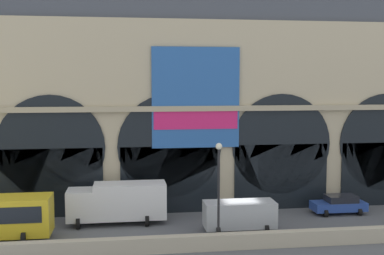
# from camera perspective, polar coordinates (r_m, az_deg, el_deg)

# --- Properties ---
(ground_plane) EXTENTS (200.00, 200.00, 0.00)m
(ground_plane) POSITION_cam_1_polar(r_m,az_deg,el_deg) (36.84, 5.68, -11.79)
(ground_plane) COLOR #54565B
(quay_parapet_wall) EXTENTS (90.00, 0.70, 1.03)m
(quay_parapet_wall) POSITION_cam_1_polar(r_m,az_deg,el_deg) (32.72, 7.49, -13.10)
(quay_parapet_wall) COLOR #B2A891
(quay_parapet_wall) RESTS_ON ground
(station_building) EXTENTS (49.58, 4.57, 18.98)m
(station_building) POSITION_cam_1_polar(r_m,az_deg,el_deg) (42.12, 3.61, 3.12)
(station_building) COLOR #BCAD8C
(station_building) RESTS_ON ground
(box_truck_midwest) EXTENTS (7.50, 2.91, 3.12)m
(box_truck_midwest) POSITION_cam_1_polar(r_m,az_deg,el_deg) (37.82, -8.73, -8.69)
(box_truck_midwest) COLOR white
(box_truck_midwest) RESTS_ON ground
(van_center) EXTENTS (5.20, 2.48, 2.20)m
(van_center) POSITION_cam_1_polar(r_m,az_deg,el_deg) (35.81, 5.65, -10.22)
(van_center) COLOR #ADB2B7
(van_center) RESTS_ON ground
(car_mideast) EXTENTS (4.40, 2.22, 1.55)m
(car_mideast) POSITION_cam_1_polar(r_m,az_deg,el_deg) (42.09, 17.04, -8.67)
(car_mideast) COLOR #28479E
(car_mideast) RESTS_ON ground
(street_lamp_quayside) EXTENTS (0.44, 0.44, 6.90)m
(street_lamp_quayside) POSITION_cam_1_polar(r_m,az_deg,el_deg) (31.95, 3.18, -6.28)
(street_lamp_quayside) COLOR black
(street_lamp_quayside) RESTS_ON ground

